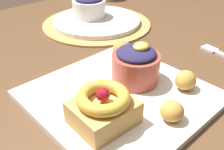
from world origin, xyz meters
TOP-DOWN VIEW (x-y plane):
  - dining_table at (0.00, 0.00)m, footprint 1.46×0.95m
  - woven_placemat at (0.20, 0.16)m, footprint 0.31×0.31m
  - front_plate at (-0.00, -0.13)m, footprint 0.28×0.28m
  - cake_slice at (-0.07, -0.17)m, footprint 0.09×0.08m
  - berry_ramekin at (0.05, -0.12)m, footprint 0.09×0.09m
  - fritter_front at (0.10, -0.04)m, footprint 0.04×0.04m
  - fritter_middle at (0.01, -0.23)m, footprint 0.04×0.04m
  - fritter_back at (0.09, -0.20)m, footprint 0.04×0.04m
  - back_plate at (0.20, 0.16)m, footprint 0.25×0.25m
  - back_ramekin at (0.19, 0.19)m, footprint 0.09×0.09m
  - fork at (0.28, -0.18)m, footprint 0.04×0.13m

SIDE VIEW (x-z plane):
  - dining_table at x=0.00m, z-range 0.28..1.01m
  - woven_placemat at x=0.20m, z-range 0.73..0.73m
  - fork at x=0.28m, z-range 0.73..0.73m
  - front_plate at x=0.00m, z-range 0.73..0.74m
  - back_plate at x=0.20m, z-range 0.73..0.75m
  - fritter_middle at x=0.01m, z-range 0.74..0.77m
  - fritter_front at x=0.10m, z-range 0.74..0.78m
  - fritter_back at x=0.09m, z-range 0.74..0.78m
  - cake_slice at x=-0.07m, z-range 0.74..0.80m
  - berry_ramekin at x=0.05m, z-range 0.74..0.81m
  - back_ramekin at x=0.19m, z-range 0.74..0.81m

